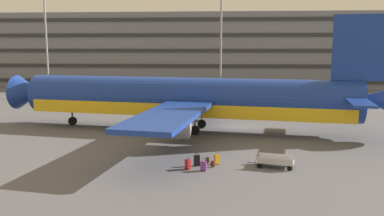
{
  "coord_description": "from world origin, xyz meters",
  "views": [
    {
      "loc": [
        -1.34,
        -41.83,
        8.5
      ],
      "look_at": [
        -3.94,
        -5.98,
        3.0
      ],
      "focal_mm": 37.6,
      "sensor_mm": 36.0,
      "label": 1
    }
  ],
  "objects_px": {
    "airliner": "(190,99)",
    "backpack_purple": "(213,164)",
    "baggage_cart": "(275,161)",
    "suitcase_large": "(188,164)",
    "backpack_teal": "(207,160)",
    "suitcase_black": "(197,160)",
    "suitcase_orange": "(204,166)",
    "suitcase_laid_flat": "(217,159)"
  },
  "relations": [
    {
      "from": "suitcase_black",
      "to": "backpack_purple",
      "type": "relative_size",
      "value": 1.78
    },
    {
      "from": "suitcase_laid_flat",
      "to": "backpack_purple",
      "type": "distance_m",
      "value": 0.81
    },
    {
      "from": "airliner",
      "to": "backpack_teal",
      "type": "distance_m",
      "value": 11.98
    },
    {
      "from": "suitcase_orange",
      "to": "backpack_teal",
      "type": "distance_m",
      "value": 1.88
    },
    {
      "from": "suitcase_black",
      "to": "suitcase_large",
      "type": "bearing_deg",
      "value": -124.23
    },
    {
      "from": "suitcase_orange",
      "to": "baggage_cart",
      "type": "bearing_deg",
      "value": 13.64
    },
    {
      "from": "suitcase_black",
      "to": "suitcase_large",
      "type": "height_order",
      "value": "suitcase_black"
    },
    {
      "from": "suitcase_large",
      "to": "baggage_cart",
      "type": "bearing_deg",
      "value": 8.76
    },
    {
      "from": "suitcase_laid_flat",
      "to": "backpack_teal",
      "type": "distance_m",
      "value": 0.76
    },
    {
      "from": "airliner",
      "to": "baggage_cart",
      "type": "relative_size",
      "value": 11.91
    },
    {
      "from": "suitcase_black",
      "to": "baggage_cart",
      "type": "distance_m",
      "value": 5.59
    },
    {
      "from": "suitcase_black",
      "to": "baggage_cart",
      "type": "bearing_deg",
      "value": 0.95
    },
    {
      "from": "suitcase_black",
      "to": "baggage_cart",
      "type": "xyz_separation_m",
      "value": [
        5.59,
        0.09,
        0.01
      ]
    },
    {
      "from": "suitcase_black",
      "to": "baggage_cart",
      "type": "height_order",
      "value": "suitcase_black"
    },
    {
      "from": "airliner",
      "to": "backpack_teal",
      "type": "xyz_separation_m",
      "value": [
        2.21,
        -11.38,
        -3.02
      ]
    },
    {
      "from": "airliner",
      "to": "suitcase_large",
      "type": "height_order",
      "value": "airliner"
    },
    {
      "from": "backpack_purple",
      "to": "baggage_cart",
      "type": "height_order",
      "value": "baggage_cart"
    },
    {
      "from": "suitcase_black",
      "to": "airliner",
      "type": "bearing_deg",
      "value": 96.93
    },
    {
      "from": "suitcase_large",
      "to": "backpack_purple",
      "type": "relative_size",
      "value": 1.54
    },
    {
      "from": "suitcase_large",
      "to": "suitcase_orange",
      "type": "height_order",
      "value": "suitcase_orange"
    },
    {
      "from": "backpack_teal",
      "to": "backpack_purple",
      "type": "xyz_separation_m",
      "value": [
        0.42,
        -0.98,
        -0.01
      ]
    },
    {
      "from": "suitcase_orange",
      "to": "airliner",
      "type": "bearing_deg",
      "value": 98.62
    },
    {
      "from": "suitcase_large",
      "to": "backpack_teal",
      "type": "relative_size",
      "value": 1.45
    },
    {
      "from": "suitcase_orange",
      "to": "baggage_cart",
      "type": "xyz_separation_m",
      "value": [
        5.05,
        1.23,
        0.07
      ]
    },
    {
      "from": "suitcase_large",
      "to": "airliner",
      "type": "bearing_deg",
      "value": 93.92
    },
    {
      "from": "suitcase_black",
      "to": "suitcase_orange",
      "type": "relative_size",
      "value": 1.08
    },
    {
      "from": "suitcase_large",
      "to": "suitcase_orange",
      "type": "distance_m",
      "value": 1.15
    },
    {
      "from": "suitcase_orange",
      "to": "baggage_cart",
      "type": "height_order",
      "value": "suitcase_orange"
    },
    {
      "from": "airliner",
      "to": "suitcase_large",
      "type": "xyz_separation_m",
      "value": [
        0.89,
        -12.97,
        -2.89
      ]
    },
    {
      "from": "suitcase_black",
      "to": "baggage_cart",
      "type": "relative_size",
      "value": 0.28
    },
    {
      "from": "backpack_teal",
      "to": "suitcase_large",
      "type": "bearing_deg",
      "value": -129.66
    },
    {
      "from": "suitcase_orange",
      "to": "backpack_purple",
      "type": "height_order",
      "value": "suitcase_orange"
    },
    {
      "from": "backpack_purple",
      "to": "backpack_teal",
      "type": "bearing_deg",
      "value": 113.34
    },
    {
      "from": "backpack_purple",
      "to": "airliner",
      "type": "bearing_deg",
      "value": 102.01
    },
    {
      "from": "airliner",
      "to": "backpack_purple",
      "type": "bearing_deg",
      "value": -77.99
    },
    {
      "from": "backpack_purple",
      "to": "baggage_cart",
      "type": "distance_m",
      "value": 4.45
    },
    {
      "from": "suitcase_laid_flat",
      "to": "backpack_teal",
      "type": "bearing_deg",
      "value": 161.45
    },
    {
      "from": "suitcase_black",
      "to": "backpack_teal",
      "type": "height_order",
      "value": "suitcase_black"
    },
    {
      "from": "suitcase_black",
      "to": "backpack_teal",
      "type": "xyz_separation_m",
      "value": [
        0.73,
        0.73,
        -0.17
      ]
    },
    {
      "from": "suitcase_laid_flat",
      "to": "baggage_cart",
      "type": "bearing_deg",
      "value": -5.56
    },
    {
      "from": "suitcase_black",
      "to": "suitcase_orange",
      "type": "distance_m",
      "value": 1.25
    },
    {
      "from": "airliner",
      "to": "baggage_cart",
      "type": "xyz_separation_m",
      "value": [
        7.06,
        -12.02,
        -2.84
      ]
    }
  ]
}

